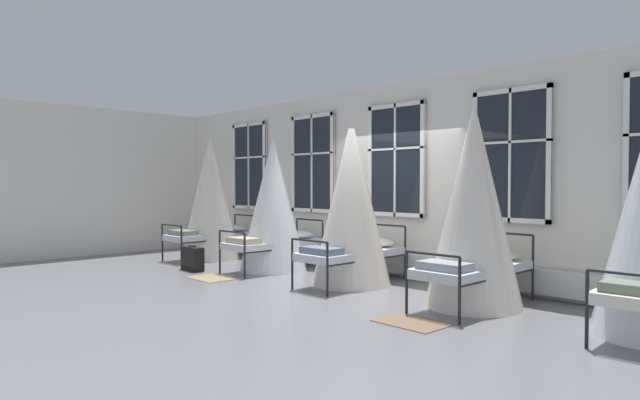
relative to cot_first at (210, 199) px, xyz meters
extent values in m
plane|color=slate|center=(4.24, -0.06, -1.29)|extent=(24.37, 24.37, 0.00)
cube|color=silver|center=(4.24, 1.12, 0.38)|extent=(13.19, 0.10, 3.35)
cube|color=silver|center=(-2.35, -2.07, 0.38)|extent=(0.10, 7.29, 3.35)
cube|color=black|center=(0.05, 1.01, 0.74)|extent=(1.20, 0.02, 1.95)
cube|color=silver|center=(0.05, 1.01, -0.20)|extent=(1.20, 0.06, 0.07)
cube|color=silver|center=(0.05, 1.01, 1.68)|extent=(1.20, 0.06, 0.07)
cube|color=silver|center=(-0.52, 1.01, 0.74)|extent=(0.07, 0.06, 1.95)
cube|color=silver|center=(0.61, 1.01, 0.74)|extent=(0.07, 0.06, 1.95)
cube|color=silver|center=(0.05, 1.01, 0.74)|extent=(0.04, 0.06, 1.95)
cube|color=silver|center=(0.05, 1.01, 0.94)|extent=(1.20, 0.06, 0.04)
cube|color=black|center=(2.14, 1.01, 0.74)|extent=(1.20, 0.02, 1.95)
cube|color=silver|center=(2.14, 1.01, -0.20)|extent=(1.20, 0.06, 0.07)
cube|color=silver|center=(2.14, 1.01, 1.68)|extent=(1.20, 0.06, 0.07)
cube|color=silver|center=(1.58, 1.01, 0.74)|extent=(0.07, 0.06, 1.95)
cube|color=silver|center=(2.71, 1.01, 0.74)|extent=(0.07, 0.06, 1.95)
cube|color=silver|center=(2.14, 1.01, 0.74)|extent=(0.04, 0.06, 1.95)
cube|color=silver|center=(2.14, 1.01, 0.94)|extent=(1.20, 0.06, 0.04)
cube|color=black|center=(4.24, 1.01, 0.74)|extent=(1.20, 0.02, 1.95)
cube|color=silver|center=(4.24, 1.01, -0.20)|extent=(1.20, 0.06, 0.07)
cube|color=silver|center=(4.24, 1.01, 1.68)|extent=(1.20, 0.06, 0.07)
cube|color=silver|center=(3.67, 1.01, 0.74)|extent=(0.07, 0.06, 1.95)
cube|color=silver|center=(4.80, 1.01, 0.74)|extent=(0.07, 0.06, 1.95)
cube|color=silver|center=(4.24, 1.01, 0.74)|extent=(0.04, 0.06, 1.95)
cube|color=silver|center=(4.24, 1.01, 0.94)|extent=(1.20, 0.06, 0.04)
cube|color=black|center=(6.34, 1.01, 0.74)|extent=(1.20, 0.02, 1.95)
cube|color=silver|center=(6.34, 1.01, -0.20)|extent=(1.20, 0.06, 0.07)
cube|color=silver|center=(6.34, 1.01, 1.68)|extent=(1.20, 0.06, 0.07)
cube|color=silver|center=(5.77, 1.01, 0.74)|extent=(0.07, 0.06, 1.95)
cube|color=silver|center=(6.90, 1.01, 0.74)|extent=(0.07, 0.06, 1.95)
cube|color=silver|center=(6.34, 1.01, 0.74)|extent=(0.04, 0.06, 1.95)
cube|color=silver|center=(6.34, 1.01, 0.94)|extent=(1.20, 0.06, 0.04)
cube|color=silver|center=(7.87, 1.01, 0.74)|extent=(0.07, 0.06, 1.95)
cube|color=silver|center=(4.24, 0.99, -1.04)|extent=(8.99, 0.10, 0.36)
cylinder|color=black|center=(-0.39, 0.93, -0.84)|extent=(0.04, 0.04, 0.90)
cylinder|color=black|center=(0.36, 0.94, -0.84)|extent=(0.04, 0.04, 0.90)
cylinder|color=black|center=(-0.36, -0.94, -0.90)|extent=(0.04, 0.04, 0.77)
cylinder|color=black|center=(0.39, -0.93, -0.90)|extent=(0.04, 0.04, 0.77)
cylinder|color=black|center=(-0.38, -0.01, -0.86)|extent=(0.07, 1.87, 0.03)
cylinder|color=black|center=(0.38, 0.00, -0.86)|extent=(0.07, 1.87, 0.03)
cylinder|color=black|center=(-0.02, 0.93, -0.38)|extent=(0.75, 0.05, 0.03)
cylinder|color=black|center=(0.02, -0.94, -0.51)|extent=(0.75, 0.05, 0.03)
cube|color=silver|center=(0.00, 0.00, -0.79)|extent=(0.81, 1.90, 0.12)
ellipsoid|color=silver|center=(-0.01, 0.69, -0.66)|extent=(0.59, 0.41, 0.14)
cube|color=slate|center=(0.01, -0.68, -0.68)|extent=(0.63, 0.37, 0.10)
cone|color=silver|center=(0.00, 0.00, 0.04)|extent=(1.27, 1.27, 2.66)
cylinder|color=black|center=(1.79, 0.91, -0.84)|extent=(0.04, 0.04, 0.90)
cylinder|color=black|center=(2.55, 0.91, -0.84)|extent=(0.04, 0.04, 0.90)
cylinder|color=black|center=(1.79, -0.96, -0.90)|extent=(0.04, 0.04, 0.77)
cylinder|color=black|center=(2.54, -0.96, -0.90)|extent=(0.04, 0.04, 0.77)
cylinder|color=black|center=(1.79, -0.03, -0.86)|extent=(0.03, 1.87, 0.03)
cylinder|color=black|center=(2.55, -0.03, -0.86)|extent=(0.03, 1.87, 0.03)
cylinder|color=black|center=(2.17, 0.91, -0.38)|extent=(0.75, 0.03, 0.03)
cylinder|color=black|center=(2.17, -0.96, -0.51)|extent=(0.75, 0.03, 0.03)
cube|color=silver|center=(2.17, -0.03, -0.79)|extent=(0.78, 1.89, 0.12)
ellipsoid|color=silver|center=(2.17, 0.67, -0.66)|extent=(0.58, 0.40, 0.14)
cube|color=tan|center=(2.17, -0.70, -0.68)|extent=(0.62, 0.36, 0.10)
cone|color=white|center=(2.17, -0.03, -0.05)|extent=(1.27, 1.27, 2.49)
cylinder|color=black|center=(3.81, 0.85, -0.84)|extent=(0.04, 0.04, 0.90)
cylinder|color=black|center=(4.57, 0.86, -0.84)|extent=(0.04, 0.04, 0.90)
cylinder|color=black|center=(3.83, -1.01, -0.90)|extent=(0.04, 0.04, 0.77)
cylinder|color=black|center=(4.59, -1.01, -0.90)|extent=(0.04, 0.04, 0.77)
cylinder|color=black|center=(3.82, -0.08, -0.86)|extent=(0.05, 1.87, 0.03)
cylinder|color=black|center=(4.58, -0.07, -0.86)|extent=(0.05, 1.87, 0.03)
cylinder|color=black|center=(4.19, 0.86, -0.38)|extent=(0.75, 0.04, 0.03)
cylinder|color=black|center=(4.21, -1.01, -0.51)|extent=(0.75, 0.04, 0.03)
cube|color=silver|center=(4.20, -0.08, -0.79)|extent=(0.79, 1.90, 0.12)
ellipsoid|color=silver|center=(4.19, 0.62, -0.66)|extent=(0.59, 0.41, 0.14)
cube|color=slate|center=(4.21, -0.75, -0.68)|extent=(0.63, 0.37, 0.10)
cone|color=silver|center=(4.20, -0.08, 0.06)|extent=(1.27, 1.27, 2.69)
cylinder|color=black|center=(6.02, 0.84, -0.84)|extent=(0.04, 0.04, 0.90)
cylinder|color=black|center=(6.77, 0.84, -0.84)|extent=(0.04, 0.04, 0.90)
cylinder|color=black|center=(6.00, -1.03, -0.90)|extent=(0.04, 0.04, 0.77)
cylinder|color=black|center=(6.76, -1.03, -0.90)|extent=(0.04, 0.04, 0.77)
cylinder|color=black|center=(6.01, -0.09, -0.86)|extent=(0.04, 1.87, 0.03)
cylinder|color=black|center=(6.76, -0.10, -0.86)|extent=(0.04, 1.87, 0.03)
cylinder|color=black|center=(6.39, 0.84, -0.38)|extent=(0.75, 0.04, 0.03)
cylinder|color=black|center=(6.38, -1.03, -0.51)|extent=(0.75, 0.04, 0.03)
cube|color=silver|center=(6.39, -0.10, -0.79)|extent=(0.79, 1.89, 0.12)
ellipsoid|color=beige|center=(6.39, 0.60, -0.66)|extent=(0.59, 0.40, 0.14)
cube|color=#8C939E|center=(6.38, -0.77, -0.68)|extent=(0.63, 0.36, 0.10)
cone|color=silver|center=(6.39, -0.10, 0.06)|extent=(1.27, 1.27, 2.69)
cylinder|color=black|center=(8.07, 0.91, -0.84)|extent=(0.04, 0.04, 0.90)
cylinder|color=black|center=(8.12, -0.96, -0.90)|extent=(0.04, 0.04, 0.77)
cylinder|color=black|center=(8.09, -0.02, -0.86)|extent=(0.09, 1.87, 0.03)
cylinder|color=black|center=(8.50, -0.94, -0.51)|extent=(0.75, 0.05, 0.03)
cube|color=slate|center=(8.49, -0.68, -0.68)|extent=(0.63, 0.38, 0.10)
cube|color=#8E7A5B|center=(2.14, -1.38, -1.28)|extent=(0.81, 0.58, 0.01)
cube|color=brown|center=(6.34, -1.38, -1.28)|extent=(0.81, 0.58, 0.01)
cube|color=black|center=(1.14, -1.14, -1.07)|extent=(0.57, 0.23, 0.44)
cube|color=tan|center=(1.15, -1.03, -1.07)|extent=(0.50, 0.04, 0.03)
torus|color=black|center=(1.14, -1.14, -0.83)|extent=(0.15, 0.15, 0.02)
camera|label=1|loc=(10.08, -6.51, 0.32)|focal=30.58mm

